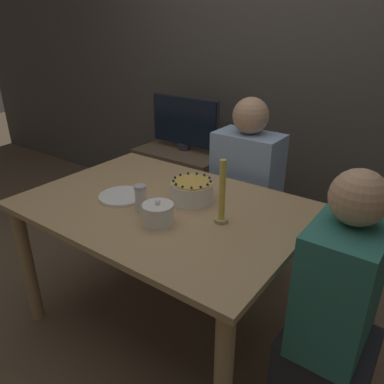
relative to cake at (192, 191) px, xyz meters
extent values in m
plane|color=brown|center=(-0.10, -0.11, -0.81)|extent=(12.00, 12.00, 0.00)
cube|color=#4C4742|center=(-0.10, 1.29, 0.49)|extent=(8.00, 0.05, 2.60)
cube|color=tan|center=(-0.10, -0.11, -0.07)|extent=(1.37, 0.96, 0.03)
cylinder|color=tan|center=(-0.72, -0.53, -0.45)|extent=(0.07, 0.07, 0.72)
cylinder|color=tan|center=(-0.72, 0.31, -0.45)|extent=(0.07, 0.07, 0.72)
cylinder|color=tan|center=(0.52, 0.31, -0.45)|extent=(0.07, 0.07, 0.72)
cylinder|color=white|center=(0.00, 0.00, 0.00)|extent=(0.21, 0.21, 0.10)
cylinder|color=gold|center=(0.00, 0.00, 0.05)|extent=(0.20, 0.20, 0.01)
sphere|color=#191E3D|center=(0.09, 0.00, 0.06)|extent=(0.01, 0.01, 0.01)
sphere|color=#191E3D|center=(0.08, 0.04, 0.06)|extent=(0.01, 0.01, 0.01)
sphere|color=#191E3D|center=(0.05, 0.08, 0.06)|extent=(0.01, 0.01, 0.01)
sphere|color=#191E3D|center=(0.01, 0.09, 0.06)|extent=(0.01, 0.01, 0.01)
sphere|color=#191E3D|center=(-0.03, 0.09, 0.06)|extent=(0.01, 0.01, 0.01)
sphere|color=#191E3D|center=(-0.07, 0.06, 0.06)|extent=(0.01, 0.01, 0.01)
sphere|color=#191E3D|center=(-0.09, 0.02, 0.06)|extent=(0.01, 0.01, 0.01)
sphere|color=#191E3D|center=(-0.09, -0.02, 0.06)|extent=(0.01, 0.01, 0.01)
sphere|color=#191E3D|center=(-0.07, -0.06, 0.06)|extent=(0.01, 0.01, 0.01)
sphere|color=#191E3D|center=(-0.03, -0.09, 0.06)|extent=(0.01, 0.01, 0.01)
sphere|color=#191E3D|center=(0.01, -0.09, 0.06)|extent=(0.01, 0.01, 0.01)
sphere|color=#191E3D|center=(0.05, -0.08, 0.06)|extent=(0.01, 0.01, 0.01)
sphere|color=#191E3D|center=(0.08, -0.04, 0.06)|extent=(0.01, 0.01, 0.01)
cylinder|color=white|center=(0.01, -0.27, -0.01)|extent=(0.14, 0.14, 0.08)
cylinder|color=white|center=(0.01, -0.27, 0.03)|extent=(0.14, 0.14, 0.01)
sphere|color=white|center=(0.01, -0.27, 0.05)|extent=(0.02, 0.02, 0.02)
cylinder|color=white|center=(-0.13, -0.22, 0.00)|extent=(0.05, 0.05, 0.11)
cylinder|color=silver|center=(-0.13, -0.22, 0.07)|extent=(0.06, 0.06, 0.02)
cylinder|color=white|center=(-0.31, -0.18, -0.05)|extent=(0.24, 0.24, 0.01)
cylinder|color=white|center=(-0.31, -0.18, -0.04)|extent=(0.24, 0.24, 0.01)
cylinder|color=tan|center=(0.23, -0.09, -0.05)|extent=(0.06, 0.06, 0.02)
cylinder|color=gold|center=(0.23, -0.09, 0.10)|extent=(0.03, 0.03, 0.28)
cube|color=#473D33|center=(0.00, 0.57, -0.58)|extent=(0.34, 0.34, 0.45)
cube|color=#99B7E0|center=(0.00, 0.57, -0.10)|extent=(0.40, 0.24, 0.52)
sphere|color=tan|center=(0.00, 0.57, 0.27)|extent=(0.21, 0.21, 0.21)
cube|color=#2D2D38|center=(0.78, -0.16, -0.58)|extent=(0.34, 0.34, 0.45)
cube|color=#2D7266|center=(0.78, -0.16, -0.10)|extent=(0.24, 0.40, 0.51)
sphere|color=tan|center=(0.78, -0.16, 0.24)|extent=(0.19, 0.19, 0.19)
cube|color=brown|center=(-0.80, 0.99, -0.50)|extent=(0.73, 0.52, 0.61)
cylinder|color=#2D2D33|center=(-0.80, 0.99, -0.17)|extent=(0.10, 0.10, 0.05)
cube|color=#2D2D33|center=(-0.80, 0.99, 0.04)|extent=(0.63, 0.02, 0.39)
cube|color=black|center=(-0.80, 0.99, 0.04)|extent=(0.61, 0.03, 0.37)
camera|label=1|loc=(0.99, -1.36, 0.76)|focal=35.00mm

